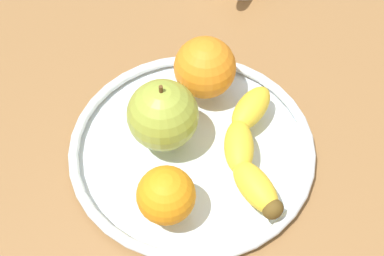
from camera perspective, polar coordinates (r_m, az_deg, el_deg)
ground_plane at (r=66.63cm, az=0.00°, el=-3.47°), size 150.78×150.78×4.00cm
fruit_bowl at (r=64.20cm, az=0.00°, el=-2.06°), size 28.88×28.88×1.80cm
banana at (r=61.41cm, az=6.03°, el=-2.08°), size 17.76×9.40×3.35cm
apple at (r=61.02cm, az=-2.99°, el=1.55°), size 8.14×8.14×8.94cm
orange_front_left at (r=65.83cm, az=1.36°, el=6.33°), size 7.55×7.55×7.55cm
orange_front_right at (r=56.34cm, az=-2.83°, el=-7.01°), size 6.19×6.19×6.19cm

